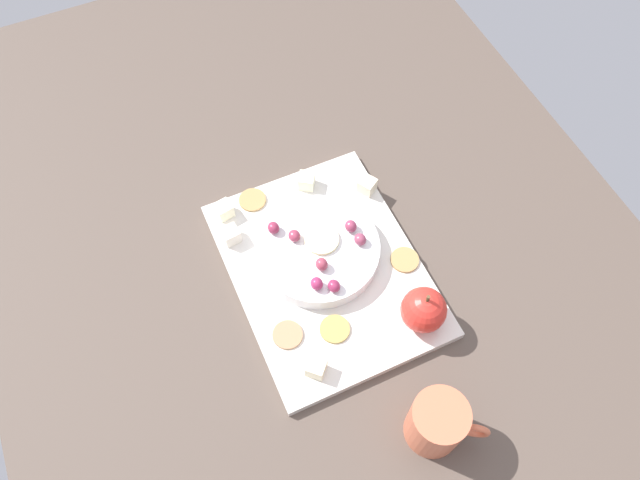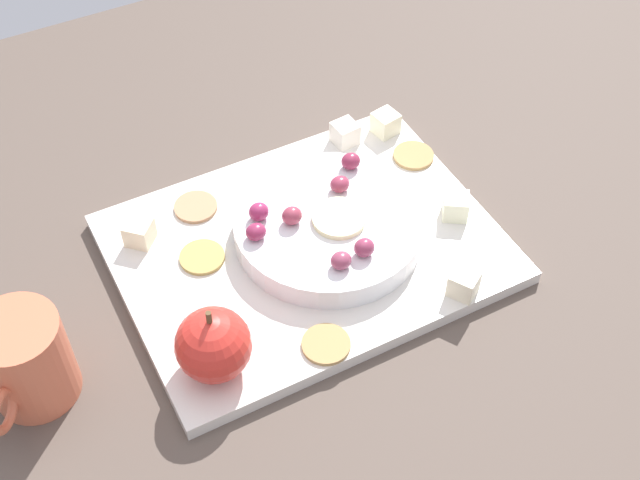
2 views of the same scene
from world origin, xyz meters
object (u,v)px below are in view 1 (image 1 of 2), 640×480
object	(u,v)px
cup	(437,423)
cheese_cube_0	(367,185)
cheese_cube_2	(224,210)
cracker_2	(288,335)
platter	(328,268)
cracker_3	(335,329)
grape_1	(317,284)
grape_2	(294,236)
grape_6	(273,228)
apple_slice_0	(322,241)
cracker_1	(405,260)
cheese_cube_4	(316,368)
cheese_cube_3	(231,235)
grape_3	(334,286)
serving_dish	(316,251)
grape_0	(350,225)
cheese_cube_1	(307,181)
grape_5	(322,264)
apple_whole	(424,310)
cracker_0	(252,200)
grape_4	(360,239)

from	to	relation	value
cup	cheese_cube_0	bearing A→B (deg)	166.59
cheese_cube_2	cracker_2	xyz separation A→B (cm)	(23.03, 1.17, -1.04)
platter	cracker_3	xyz separation A→B (cm)	(9.76, -3.45, 0.94)
platter	grape_1	xyz separation A→B (cm)	(3.53, -3.49, 4.20)
platter	cheese_cube_2	world-z (taller)	cheese_cube_2
grape_2	cup	world-z (taller)	cup
grape_6	apple_slice_0	distance (cm)	7.68
cracker_1	platter	bearing A→B (deg)	-109.73
cracker_1	cheese_cube_0	bearing A→B (deg)	177.74
cheese_cube_2	cheese_cube_4	world-z (taller)	same
cheese_cube_0	cheese_cube_3	distance (cm)	23.37
cheese_cube_4	grape_3	distance (cm)	11.88
cheese_cube_2	serving_dish	bearing A→B (deg)	38.74
cracker_1	grape_3	bearing A→B (deg)	-86.01
cheese_cube_3	grape_0	bearing A→B (deg)	67.14
grape_0	cracker_1	bearing A→B (deg)	38.66
cheese_cube_0	grape_2	world-z (taller)	grape_2
cracker_1	apple_slice_0	bearing A→B (deg)	-122.69
cheese_cube_1	grape_5	xyz separation A→B (cm)	(15.97, -4.56, 2.23)
cheese_cube_3	cracker_1	distance (cm)	27.03
cheese_cube_3	grape_6	bearing A→B (deg)	65.66
cheese_cube_1	cheese_cube_3	world-z (taller)	same
grape_1	grape_3	xyz separation A→B (cm)	(1.30, 2.13, -0.12)
cracker_2	cup	world-z (taller)	cup
cheese_cube_1	cup	distance (cm)	42.83
cheese_cube_2	grape_3	xyz separation A→B (cm)	(20.10, 9.79, 2.11)
grape_2	grape_5	distance (cm)	6.38
apple_whole	grape_6	size ratio (longest dim) A/B	3.32
cheese_cube_2	cheese_cube_3	bearing A→B (deg)	-7.17
cheese_cube_0	platter	bearing A→B (deg)	-48.87
cracker_0	serving_dish	bearing A→B (deg)	21.61
grape_1	grape_0	bearing A→B (deg)	128.52
cracker_0	grape_6	xyz separation A→B (cm)	(8.14, 0.57, 3.20)
serving_dish	cracker_1	size ratio (longest dim) A/B	4.25
grape_2	grape_5	xyz separation A→B (cm)	(6.15, 1.72, 0.11)
cracker_0	grape_4	distance (cm)	19.53
cheese_cube_1	cheese_cube_3	bearing A→B (deg)	-73.06
serving_dish	apple_slice_0	world-z (taller)	apple_slice_0
cracker_0	cracker_1	xyz separation A→B (cm)	(19.85, 17.24, 0.00)
grape_2	grape_1	bearing A→B (deg)	-1.54
cheese_cube_0	grape_1	distance (cm)	20.50
apple_whole	cracker_1	xyz separation A→B (cm)	(-9.43, 2.48, -3.09)
cheese_cube_0	cheese_cube_2	distance (cm)	23.33
platter	cheese_cube_0	bearing A→B (deg)	131.13
cracker_1	cracker_3	size ratio (longest dim) A/B	1.00
grape_3	cheese_cube_1	bearing A→B (deg)	167.56
apple_slice_0	cheese_cube_2	bearing A→B (deg)	-137.10
grape_0	grape_4	size ratio (longest dim) A/B	1.00
grape_2	grape_4	xyz separation A→B (cm)	(4.65, 8.74, 0.00)
grape_3	apple_slice_0	distance (cm)	7.94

